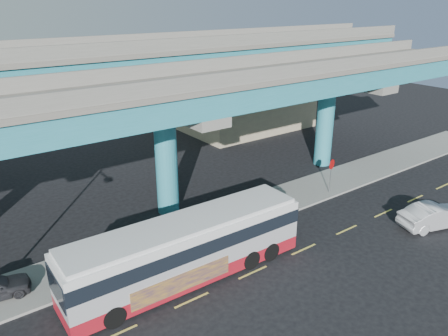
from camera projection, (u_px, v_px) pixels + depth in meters
ground at (249, 270)px, 24.32m from camera, size 120.00×120.00×0.00m
sidewalk at (196, 230)px, 28.42m from camera, size 70.00×4.00×0.15m
lane_markings at (253, 272)px, 24.10m from camera, size 58.00×0.12×0.01m
viaduct at (161, 82)px, 27.83m from camera, size 52.00×12.40×11.70m
building_beige at (243, 97)px, 50.23m from camera, size 14.00×10.23×7.00m
transit_bus at (187, 247)px, 22.98m from camera, size 13.49×3.10×3.45m
sedan at (434, 216)px, 28.66m from camera, size 4.44×5.80×1.59m
stop_sign at (331, 168)px, 33.03m from camera, size 0.79×0.22×2.69m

